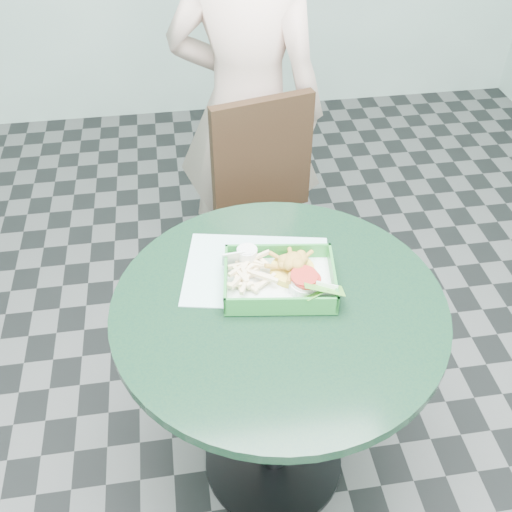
{
  "coord_description": "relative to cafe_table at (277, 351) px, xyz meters",
  "views": [
    {
      "loc": [
        -0.22,
        -1.02,
        1.86
      ],
      "look_at": [
        -0.04,
        0.1,
        0.85
      ],
      "focal_mm": 42.0,
      "sensor_mm": 36.0,
      "label": 1
    }
  ],
  "objects": [
    {
      "name": "floor",
      "position": [
        0.0,
        0.0,
        -0.58
      ],
      "size": [
        4.0,
        5.0,
        0.02
      ],
      "primitive_type": "cube",
      "color": "#303335",
      "rests_on": "ground"
    },
    {
      "name": "cafe_table",
      "position": [
        0.0,
        0.0,
        0.0
      ],
      "size": [
        0.85,
        0.85,
        0.75
      ],
      "color": "black",
      "rests_on": "floor"
    },
    {
      "name": "dining_chair",
      "position": [
        0.08,
        0.69,
        -0.05
      ],
      "size": [
        0.37,
        0.38,
        0.93
      ],
      "rotation": [
        0.0,
        0.0,
        0.23
      ],
      "color": "#35200C",
      "rests_on": "floor"
    },
    {
      "name": "diner_person",
      "position": [
        0.05,
        0.96,
        0.25
      ],
      "size": [
        0.71,
        0.59,
        1.67
      ],
      "primitive_type": "imported",
      "rotation": [
        0.0,
        0.0,
        2.78
      ],
      "color": "#CAA899",
      "rests_on": "floor"
    },
    {
      "name": "placemat",
      "position": [
        -0.04,
        0.12,
        0.17
      ],
      "size": [
        0.43,
        0.36,
        0.0
      ],
      "primitive_type": "cube",
      "rotation": [
        0.0,
        0.0,
        -0.2
      ],
      "color": "#ABD8D5",
      "rests_on": "cafe_table"
    },
    {
      "name": "food_basket",
      "position": [
        0.01,
        0.06,
        0.19
      ],
      "size": [
        0.28,
        0.21,
        0.06
      ],
      "rotation": [
        0.0,
        0.0,
        -0.14
      ],
      "color": "#278434",
      "rests_on": "placemat"
    },
    {
      "name": "crab_sandwich",
      "position": [
        0.05,
        0.09,
        0.22
      ],
      "size": [
        0.12,
        0.12,
        0.07
      ],
      "rotation": [
        0.0,
        0.0,
        0.11
      ],
      "color": "gold",
      "rests_on": "food_basket"
    },
    {
      "name": "fries_pile",
      "position": [
        -0.06,
        0.08,
        0.21
      ],
      "size": [
        0.13,
        0.14,
        0.05
      ],
      "primitive_type": null,
      "rotation": [
        0.0,
        0.0,
        -0.13
      ],
      "color": "#FFE2AC",
      "rests_on": "food_basket"
    },
    {
      "name": "sauce_ramekin",
      "position": [
        -0.07,
        0.14,
        0.22
      ],
      "size": [
        0.05,
        0.05,
        0.03
      ],
      "rotation": [
        0.0,
        0.0,
        0.14
      ],
      "color": "white",
      "rests_on": "food_basket"
    },
    {
      "name": "garnish_cup",
      "position": [
        0.08,
        0.02,
        0.21
      ],
      "size": [
        0.12,
        0.12,
        0.05
      ],
      "rotation": [
        0.0,
        0.0,
        0.26
      ],
      "color": "white",
      "rests_on": "food_basket"
    }
  ]
}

